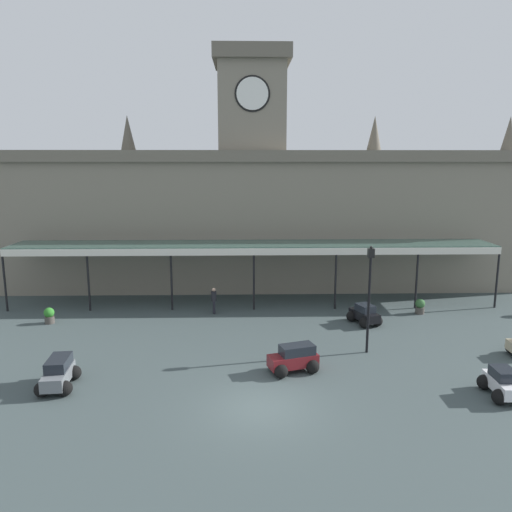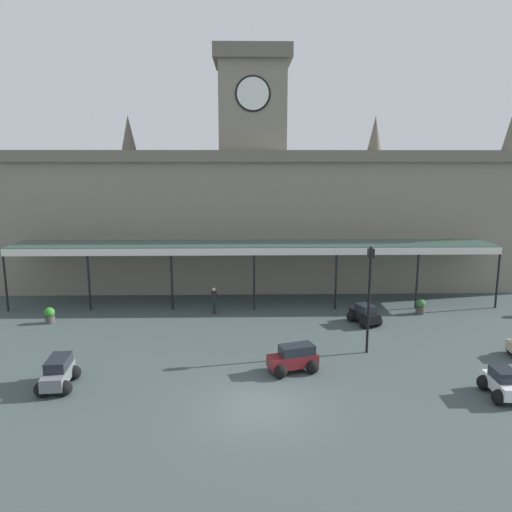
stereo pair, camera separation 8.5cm
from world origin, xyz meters
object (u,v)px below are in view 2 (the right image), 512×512
object	(u,v)px
pedestrian_near_entrance	(214,300)
victorian_lamppost	(369,288)
car_white_sedan	(503,385)
planter_forecourt_centre	(420,306)
car_grey_estate	(58,375)
planter_by_canopy	(50,315)
car_maroon_estate	(293,360)
car_black_sedan	(365,316)

from	to	relation	value
pedestrian_near_entrance	victorian_lamppost	distance (m)	10.80
victorian_lamppost	car_white_sedan	bearing A→B (deg)	-48.08
car_white_sedan	pedestrian_near_entrance	world-z (taller)	pedestrian_near_entrance
pedestrian_near_entrance	planter_forecourt_centre	distance (m)	13.05
car_grey_estate	pedestrian_near_entrance	bearing A→B (deg)	59.77
planter_by_canopy	car_grey_estate	bearing A→B (deg)	-66.88
car_maroon_estate	planter_forecourt_centre	world-z (taller)	car_maroon_estate
car_grey_estate	planter_by_canopy	bearing A→B (deg)	113.12
car_white_sedan	pedestrian_near_entrance	size ratio (longest dim) A/B	1.24
car_grey_estate	car_maroon_estate	bearing A→B (deg)	7.65
car_maroon_estate	victorian_lamppost	xyz separation A→B (m)	(3.93, 2.24, 2.79)
victorian_lamppost	planter_forecourt_centre	distance (m)	8.54
planter_forecourt_centre	planter_by_canopy	distance (m)	22.77
car_grey_estate	car_white_sedan	size ratio (longest dim) A/B	1.12
car_black_sedan	car_white_sedan	bearing A→B (deg)	-69.73
car_grey_estate	pedestrian_near_entrance	xyz separation A→B (m)	(6.01, 10.32, 0.34)
car_white_sedan	planter_by_canopy	distance (m)	24.30
car_maroon_estate	planter_forecourt_centre	distance (m)	12.35
pedestrian_near_entrance	victorian_lamppost	bearing A→B (deg)	-39.64
pedestrian_near_entrance	planter_forecourt_centre	xyz separation A→B (m)	(13.04, -0.36, -0.42)
car_grey_estate	car_black_sedan	xyz separation A→B (m)	(15.05, 8.07, -0.06)
car_maroon_estate	planter_forecourt_centre	bearing A→B (deg)	44.09
car_white_sedan	victorian_lamppost	bearing A→B (deg)	131.92
car_white_sedan	planter_forecourt_centre	bearing A→B (deg)	87.24
victorian_lamppost	planter_forecourt_centre	world-z (taller)	victorian_lamppost
car_grey_estate	car_maroon_estate	xyz separation A→B (m)	(10.18, 1.37, 0.00)
planter_forecourt_centre	car_grey_estate	bearing A→B (deg)	-152.40
car_white_sedan	car_maroon_estate	xyz separation A→B (m)	(-8.33, 2.66, 0.06)
car_grey_estate	planter_by_canopy	distance (m)	9.37
car_black_sedan	planter_forecourt_centre	distance (m)	4.42
car_black_sedan	planter_forecourt_centre	xyz separation A→B (m)	(4.00, 1.89, -0.01)
pedestrian_near_entrance	car_maroon_estate	bearing A→B (deg)	-65.00
victorian_lamppost	planter_by_canopy	distance (m)	18.70
car_white_sedan	planter_by_canopy	size ratio (longest dim) A/B	2.16
car_grey_estate	car_maroon_estate	world-z (taller)	same
car_grey_estate	car_white_sedan	world-z (taller)	car_grey_estate
victorian_lamppost	car_black_sedan	bearing A→B (deg)	78.07
car_black_sedan	car_white_sedan	size ratio (longest dim) A/B	1.08
car_grey_estate	victorian_lamppost	distance (m)	14.83
car_maroon_estate	pedestrian_near_entrance	size ratio (longest dim) A/B	1.45
car_black_sedan	victorian_lamppost	size ratio (longest dim) A/B	0.41
car_grey_estate	victorian_lamppost	xyz separation A→B (m)	(14.11, 3.61, 2.79)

